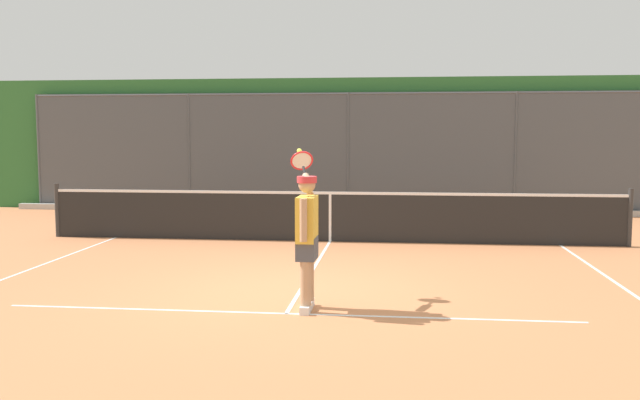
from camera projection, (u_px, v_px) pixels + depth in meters
The scene contains 5 objects.
ground_plane at pixel (299, 293), 8.75m from camera, with size 60.00×60.00×0.00m, color #C67A4C.
court_line_markings at pixel (281, 322), 7.39m from camera, with size 8.65×9.62×0.01m.
fence_backdrop at pixel (350, 145), 18.23m from camera, with size 20.10×1.37×3.53m.
tennis_net at pixel (330, 216), 12.91m from camera, with size 11.11×0.09×1.07m.
tennis_player at pixel (307, 233), 7.83m from camera, with size 0.46×1.35×1.87m.
Camera 1 is at (-1.22, 8.50, 2.06)m, focal length 37.81 mm.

